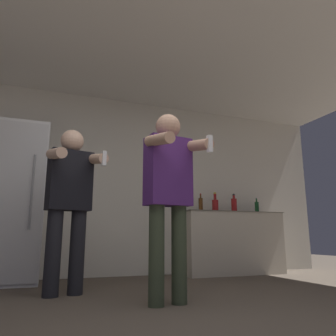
% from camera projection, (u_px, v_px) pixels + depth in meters
% --- Properties ---
extents(wall_back, '(7.00, 0.06, 2.55)m').
position_uv_depth(wall_back, '(110.00, 184.00, 4.69)').
color(wall_back, beige).
rests_on(wall_back, ground_plane).
extents(ceiling_slab, '(7.00, 3.44, 0.05)m').
position_uv_depth(ceiling_slab, '(139.00, 46.00, 3.59)').
color(ceiling_slab, silver).
rests_on(ceiling_slab, wall_back).
extents(refrigerator, '(0.77, 0.69, 1.87)m').
position_uv_depth(refrigerator, '(10.00, 202.00, 3.87)').
color(refrigerator, white).
rests_on(refrigerator, ground_plane).
extents(counter, '(1.54, 0.57, 0.89)m').
position_uv_depth(counter, '(231.00, 243.00, 4.84)').
color(counter, '#BCB29E').
rests_on(counter, ground_plane).
extents(bottle_tall_gin, '(0.08, 0.08, 0.29)m').
position_uv_depth(bottle_tall_gin, '(234.00, 205.00, 5.01)').
color(bottle_tall_gin, maroon).
rests_on(bottle_tall_gin, counter).
extents(bottle_red_label, '(0.06, 0.06, 0.27)m').
position_uv_depth(bottle_red_label, '(201.00, 204.00, 4.81)').
color(bottle_red_label, '#563314').
rests_on(bottle_red_label, counter).
extents(bottle_dark_rum, '(0.09, 0.09, 0.30)m').
position_uv_depth(bottle_dark_rum, '(215.00, 204.00, 4.89)').
color(bottle_dark_rum, maroon).
rests_on(bottle_dark_rum, counter).
extents(bottle_brown_liquor, '(0.06, 0.06, 0.25)m').
position_uv_depth(bottle_brown_liquor, '(257.00, 207.00, 5.14)').
color(bottle_brown_liquor, '#194723').
rests_on(bottle_brown_liquor, counter).
extents(person_woman_foreground, '(0.51, 0.53, 1.59)m').
position_uv_depth(person_woman_foreground, '(169.00, 187.00, 2.76)').
color(person_woman_foreground, '#38422D').
rests_on(person_woman_foreground, ground_plane).
extents(person_man_side, '(0.56, 0.57, 1.59)m').
position_uv_depth(person_man_side, '(69.00, 197.00, 3.16)').
color(person_man_side, black).
rests_on(person_man_side, ground_plane).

